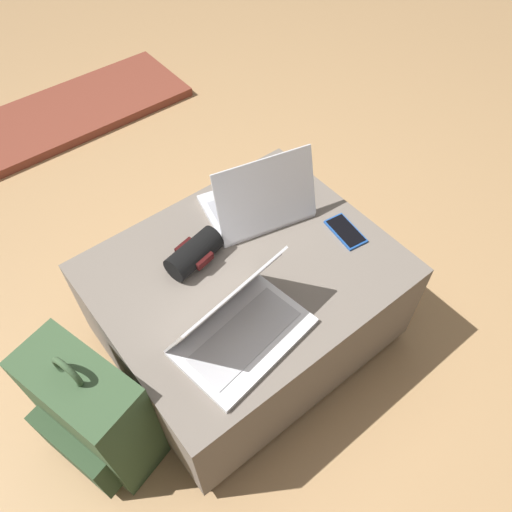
{
  "coord_description": "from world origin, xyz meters",
  "views": [
    {
      "loc": [
        -0.55,
        -0.74,
        1.63
      ],
      "look_at": [
        0.01,
        -0.03,
        0.5
      ],
      "focal_mm": 35.0,
      "sensor_mm": 36.0,
      "label": 1
    }
  ],
  "objects_px": {
    "laptop_far": "(259,202)",
    "cell_phone": "(346,231)",
    "laptop_near": "(237,324)",
    "backpack": "(92,416)",
    "wrist_brace": "(194,253)"
  },
  "relations": [
    {
      "from": "laptop_far",
      "to": "cell_phone",
      "type": "xyz_separation_m",
      "value": [
        0.17,
        -0.24,
        -0.05
      ]
    },
    {
      "from": "laptop_near",
      "to": "backpack",
      "type": "xyz_separation_m",
      "value": [
        -0.43,
        0.14,
        -0.24
      ]
    },
    {
      "from": "cell_phone",
      "to": "wrist_brace",
      "type": "bearing_deg",
      "value": -16.49
    },
    {
      "from": "laptop_far",
      "to": "backpack",
      "type": "bearing_deg",
      "value": 27.03
    },
    {
      "from": "laptop_far",
      "to": "backpack",
      "type": "height_order",
      "value": "laptop_far"
    },
    {
      "from": "laptop_far",
      "to": "wrist_brace",
      "type": "height_order",
      "value": "laptop_far"
    },
    {
      "from": "wrist_brace",
      "to": "backpack",
      "type": "bearing_deg",
      "value": -163.2
    },
    {
      "from": "laptop_far",
      "to": "backpack",
      "type": "xyz_separation_m",
      "value": [
        -0.76,
        -0.18,
        -0.24
      ]
    },
    {
      "from": "laptop_near",
      "to": "laptop_far",
      "type": "xyz_separation_m",
      "value": [
        0.33,
        0.32,
        0.0
      ]
    },
    {
      "from": "laptop_near",
      "to": "backpack",
      "type": "distance_m",
      "value": 0.51
    },
    {
      "from": "laptop_near",
      "to": "laptop_far",
      "type": "height_order",
      "value": "laptop_far"
    },
    {
      "from": "cell_phone",
      "to": "backpack",
      "type": "distance_m",
      "value": 0.95
    },
    {
      "from": "cell_phone",
      "to": "backpack",
      "type": "relative_size",
      "value": 0.28
    },
    {
      "from": "laptop_near",
      "to": "cell_phone",
      "type": "bearing_deg",
      "value": 0.75
    },
    {
      "from": "backpack",
      "to": "laptop_far",
      "type": "bearing_deg",
      "value": 87.69
    }
  ]
}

